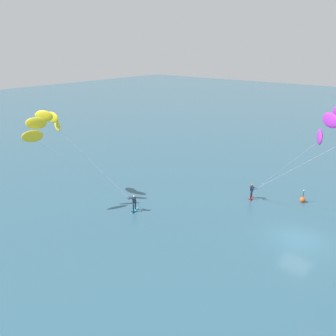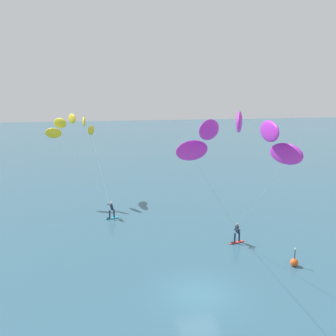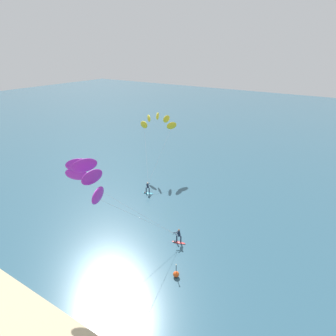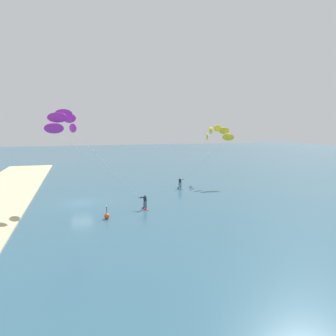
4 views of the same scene
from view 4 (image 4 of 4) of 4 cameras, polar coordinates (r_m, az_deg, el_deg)
ground_plane at (r=39.83m, az=-15.58°, el=-6.18°), size 240.00×240.00×0.00m
kitesurfer_nearshore at (r=52.39m, az=8.84°, el=6.13°), size 7.57×10.19×9.60m
kitesurfer_mid_water at (r=37.11m, az=-18.14°, el=7.68°), size 7.56×10.84×11.28m
marker_buoy at (r=32.52m, az=-11.18°, el=-8.63°), size 0.56×0.56×1.38m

